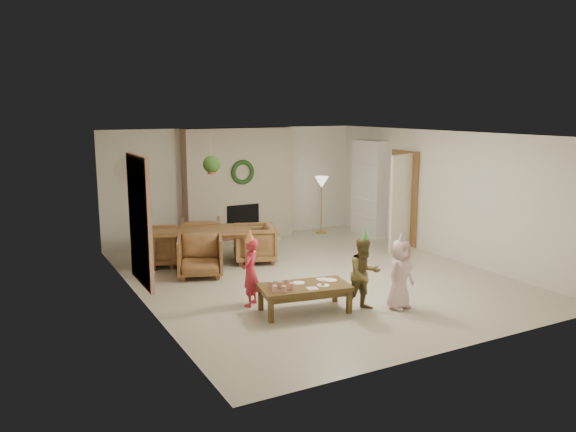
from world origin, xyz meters
TOP-DOWN VIEW (x-y plane):
  - floor at (0.00, 0.00)m, footprint 7.00×7.00m
  - ceiling at (0.00, 0.00)m, footprint 7.00×7.00m
  - wall_back at (0.00, 3.50)m, footprint 7.00×0.00m
  - wall_front at (0.00, -3.50)m, footprint 7.00×0.00m
  - wall_left at (-3.00, 0.00)m, footprint 0.00×7.00m
  - wall_right at (3.00, 0.00)m, footprint 0.00×7.00m
  - fireplace_mass at (0.00, 3.30)m, footprint 2.50×0.40m
  - fireplace_hearth at (0.00, 2.95)m, footprint 1.60×0.30m
  - fireplace_firebox at (0.00, 3.12)m, footprint 0.75×0.12m
  - fireplace_wreath at (0.00, 3.07)m, footprint 0.54×0.10m
  - floor_lamp_base at (1.98, 3.00)m, footprint 0.25×0.25m
  - floor_lamp_post at (1.98, 3.00)m, footprint 0.03×0.03m
  - floor_lamp_shade at (1.98, 3.00)m, footprint 0.32×0.32m
  - bookshelf_carcass at (2.84, 2.30)m, footprint 0.30×1.00m
  - bookshelf_shelf_a at (2.82, 2.30)m, footprint 0.30×0.92m
  - bookshelf_shelf_b at (2.82, 2.30)m, footprint 0.30×0.92m
  - bookshelf_shelf_c at (2.82, 2.30)m, footprint 0.30×0.92m
  - bookshelf_shelf_d at (2.82, 2.30)m, footprint 0.30×0.92m
  - books_row_lower at (2.80, 2.15)m, footprint 0.20×0.40m
  - books_row_mid at (2.80, 2.35)m, footprint 0.20×0.44m
  - books_row_upper at (2.80, 2.20)m, footprint 0.20×0.36m
  - door_frame at (2.96, 1.20)m, footprint 0.05×0.86m
  - door_leaf at (2.58, 0.82)m, footprint 0.77×0.32m
  - curtain_panel at (-2.96, 0.20)m, footprint 0.06×1.20m
  - dining_table at (-1.47, 1.74)m, footprint 2.11×1.62m
  - dining_chair_near at (-1.75, 0.97)m, footprint 1.00×1.02m
  - dining_chair_far at (-1.19, 2.52)m, footprint 1.00×1.02m
  - dining_chair_left at (-2.24, 2.03)m, footprint 1.02×1.00m
  - dining_chair_right at (-0.50, 1.39)m, footprint 1.02×1.00m
  - hanging_plant_cord at (-1.30, 1.50)m, footprint 0.01×0.01m
  - hanging_plant_pot at (-1.30, 1.50)m, footprint 0.16×0.16m
  - hanging_plant_foliage at (-1.30, 1.50)m, footprint 0.32×0.32m
  - coffee_table_top at (-1.02, -1.46)m, footprint 1.39×0.86m
  - coffee_table_apron at (-1.02, -1.46)m, footprint 1.28×0.75m
  - coffee_leg_fl at (-1.64, -1.62)m, footprint 0.08×0.08m
  - coffee_leg_fr at (-0.48, -1.82)m, footprint 0.08×0.08m
  - coffee_leg_bl at (-1.55, -1.09)m, footprint 0.08×0.08m
  - coffee_leg_br at (-0.39, -1.29)m, footprint 0.08×0.08m
  - cup_a at (-1.53, -1.52)m, footprint 0.08×0.08m
  - cup_b at (-1.50, -1.32)m, footprint 0.08×0.08m
  - cup_c at (-1.42, -1.59)m, footprint 0.08×0.08m
  - cup_d at (-1.39, -1.39)m, footprint 0.08×0.08m
  - cup_e at (-1.27, -1.53)m, footprint 0.08×0.08m
  - cup_f at (-1.24, -1.34)m, footprint 0.08×0.08m
  - plate_a at (-1.04, -1.33)m, footprint 0.21×0.21m
  - plate_b at (-0.79, -1.60)m, footprint 0.21×0.21m
  - plate_c at (-0.55, -1.43)m, footprint 0.21×0.21m
  - food_scoop at (-0.79, -1.60)m, footprint 0.08×0.08m
  - napkin_left at (-1.00, -1.64)m, footprint 0.17×0.17m
  - napkin_right at (-0.64, -1.34)m, footprint 0.17×0.17m
  - child_red at (-1.60, -0.84)m, footprint 0.45×0.44m
  - party_hat_red at (-1.60, -0.84)m, footprint 0.19×0.19m
  - child_plaid at (-0.21, -1.81)m, footprint 0.55×0.44m
  - party_hat_plaid at (-0.21, -1.81)m, footprint 0.17×0.17m
  - child_pink at (0.30, -1.99)m, footprint 0.58×0.46m
  - party_hat_pink at (0.30, -1.99)m, footprint 0.15×0.15m

SIDE VIEW (x-z plane):
  - floor at x=0.00m, z-range 0.00..0.00m
  - floor_lamp_base at x=1.98m, z-range 0.00..0.03m
  - fireplace_hearth at x=0.00m, z-range 0.00..0.12m
  - coffee_leg_fl at x=-1.64m, z-range 0.00..0.34m
  - coffee_leg_fr at x=-0.48m, z-range 0.00..0.34m
  - coffee_leg_bl at x=-1.55m, z-range 0.00..0.34m
  - coffee_leg_br at x=-0.39m, z-range 0.00..0.34m
  - coffee_table_apron at x=-1.02m, z-range 0.26..0.34m
  - dining_table at x=-1.47m, z-range 0.00..0.66m
  - dining_chair_near at x=-1.75m, z-range 0.00..0.73m
  - dining_chair_far at x=-1.19m, z-range 0.00..0.73m
  - dining_chair_left at x=-2.24m, z-range 0.00..0.73m
  - dining_chair_right at x=-0.50m, z-range 0.00..0.73m
  - coffee_table_top at x=-1.02m, z-range 0.34..0.40m
  - napkin_left at x=-1.00m, z-range 0.40..0.41m
  - napkin_right at x=-0.64m, z-range 0.40..0.41m
  - plate_a at x=-1.04m, z-range 0.40..0.41m
  - plate_b at x=-0.79m, z-range 0.40..0.41m
  - plate_c at x=-0.55m, z-range 0.40..0.41m
  - food_scoop at x=-0.79m, z-range 0.41..0.48m
  - cup_a at x=-1.53m, z-range 0.40..0.49m
  - cup_b at x=-1.50m, z-range 0.40..0.49m
  - cup_c at x=-1.42m, z-range 0.40..0.49m
  - cup_d at x=-1.39m, z-range 0.40..0.49m
  - cup_e at x=-1.27m, z-range 0.40..0.49m
  - cup_f at x=-1.24m, z-range 0.40..0.49m
  - fireplace_firebox at x=0.00m, z-range 0.07..0.82m
  - bookshelf_shelf_a at x=2.82m, z-range 0.43..0.47m
  - child_red at x=-1.60m, z-range 0.00..1.04m
  - child_pink at x=0.30m, z-range 0.00..1.04m
  - child_plaid at x=-0.21m, z-range 0.00..1.10m
  - books_row_lower at x=2.80m, z-range 0.47..0.71m
  - floor_lamp_post at x=1.98m, z-range 0.02..1.24m
  - bookshelf_shelf_b at x=2.82m, z-range 0.83..0.86m
  - books_row_mid at x=2.80m, z-range 0.87..1.11m
  - door_leaf at x=2.58m, z-range 0.00..2.00m
  - door_frame at x=2.96m, z-range 0.00..2.04m
  - party_hat_red at x=-1.60m, z-range 0.98..1.18m
  - party_hat_pink at x=0.30m, z-range 0.99..1.18m
  - bookshelf_carcass at x=2.84m, z-range 0.00..2.20m
  - party_hat_plaid at x=-0.21m, z-range 1.05..1.22m
  - floor_lamp_shade at x=1.98m, z-range 1.08..1.35m
  - wall_back at x=0.00m, z-range -2.25..4.75m
  - wall_front at x=0.00m, z-range -2.25..4.75m
  - wall_left at x=-3.00m, z-range -2.25..4.75m
  - wall_right at x=3.00m, z-range -2.25..4.75m
  - fireplace_mass at x=0.00m, z-range 0.00..2.50m
  - bookshelf_shelf_c at x=2.82m, z-range 1.24..1.26m
  - curtain_panel at x=-2.96m, z-range 0.25..2.25m
  - books_row_upper at x=2.80m, z-range 1.27..1.49m
  - fireplace_wreath at x=0.00m, z-range 1.28..1.82m
  - bookshelf_shelf_d at x=2.82m, z-range 1.64..1.66m
  - hanging_plant_pot at x=-1.30m, z-range 1.74..1.86m
  - hanging_plant_foliage at x=-1.30m, z-range 1.76..2.08m
  - hanging_plant_cord at x=-1.30m, z-range 1.80..2.50m
  - ceiling at x=0.00m, z-range 2.50..2.50m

